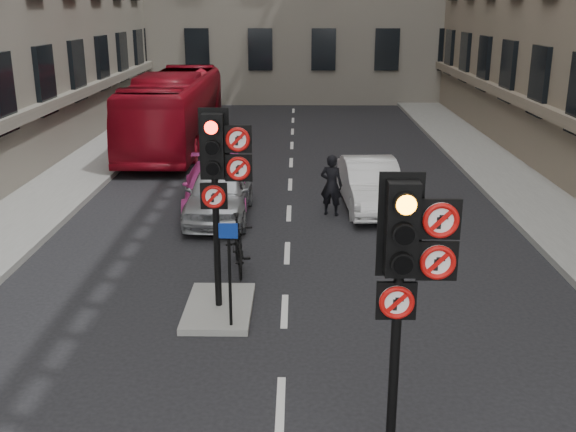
{
  "coord_description": "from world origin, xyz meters",
  "views": [
    {
      "loc": [
        0.22,
        -6.2,
        5.37
      ],
      "look_at": [
        0.1,
        2.55,
        2.6
      ],
      "focal_mm": 42.0,
      "sensor_mm": 36.0,
      "label": 1
    }
  ],
  "objects_px": {
    "signal_far": "(219,167)",
    "motorcycle": "(238,244)",
    "motorcyclist": "(331,185)",
    "car_pink": "(214,188)",
    "bus_red": "(175,110)",
    "car_silver": "(219,192)",
    "car_white": "(371,184)",
    "signal_near": "(408,259)",
    "info_sign": "(229,260)"
  },
  "relations": [
    {
      "from": "signal_near",
      "to": "motorcyclist",
      "type": "xyz_separation_m",
      "value": [
        -0.37,
        9.9,
        -1.76
      ]
    },
    {
      "from": "signal_far",
      "to": "motorcyclist",
      "type": "xyz_separation_m",
      "value": [
        2.23,
        5.9,
        -1.88
      ]
    },
    {
      "from": "signal_near",
      "to": "bus_red",
      "type": "xyz_separation_m",
      "value": [
        -5.99,
        18.57,
        -1.14
      ]
    },
    {
      "from": "signal_near",
      "to": "bus_red",
      "type": "height_order",
      "value": "signal_near"
    },
    {
      "from": "bus_red",
      "to": "motorcyclist",
      "type": "relative_size",
      "value": 6.33
    },
    {
      "from": "car_pink",
      "to": "motorcycle",
      "type": "xyz_separation_m",
      "value": [
        1.01,
        -4.4,
        -0.02
      ]
    },
    {
      "from": "signal_far",
      "to": "bus_red",
      "type": "distance_m",
      "value": 15.01
    },
    {
      "from": "signal_near",
      "to": "info_sign",
      "type": "bearing_deg",
      "value": 126.78
    },
    {
      "from": "signal_far",
      "to": "car_pink",
      "type": "xyz_separation_m",
      "value": [
        -0.91,
        6.43,
        -2.11
      ]
    },
    {
      "from": "bus_red",
      "to": "info_sign",
      "type": "bearing_deg",
      "value": -76.74
    },
    {
      "from": "motorcyclist",
      "to": "info_sign",
      "type": "distance_m",
      "value": 7.02
    },
    {
      "from": "car_silver",
      "to": "signal_far",
      "type": "bearing_deg",
      "value": -83.08
    },
    {
      "from": "signal_far",
      "to": "motorcycle",
      "type": "distance_m",
      "value": 2.95
    },
    {
      "from": "signal_far",
      "to": "info_sign",
      "type": "distance_m",
      "value": 1.62
    },
    {
      "from": "motorcyclist",
      "to": "info_sign",
      "type": "relative_size",
      "value": 0.89
    },
    {
      "from": "signal_near",
      "to": "motorcyclist",
      "type": "relative_size",
      "value": 2.18
    },
    {
      "from": "signal_near",
      "to": "car_white",
      "type": "distance_m",
      "value": 10.75
    },
    {
      "from": "car_pink",
      "to": "motorcyclist",
      "type": "relative_size",
      "value": 2.49
    },
    {
      "from": "car_white",
      "to": "motorcycle",
      "type": "distance_m",
      "value": 5.56
    },
    {
      "from": "signal_near",
      "to": "signal_far",
      "type": "relative_size",
      "value": 1.0
    },
    {
      "from": "car_silver",
      "to": "motorcyclist",
      "type": "height_order",
      "value": "motorcyclist"
    },
    {
      "from": "car_silver",
      "to": "bus_red",
      "type": "xyz_separation_m",
      "value": [
        -2.69,
        8.92,
        0.77
      ]
    },
    {
      "from": "signal_far",
      "to": "car_white",
      "type": "distance_m",
      "value": 7.63
    },
    {
      "from": "signal_near",
      "to": "car_white",
      "type": "bearing_deg",
      "value": 86.02
    },
    {
      "from": "signal_near",
      "to": "bus_red",
      "type": "bearing_deg",
      "value": 107.87
    },
    {
      "from": "motorcyclist",
      "to": "signal_near",
      "type": "bearing_deg",
      "value": 111.55
    },
    {
      "from": "signal_near",
      "to": "car_pink",
      "type": "relative_size",
      "value": 0.88
    },
    {
      "from": "signal_near",
      "to": "car_pink",
      "type": "distance_m",
      "value": 11.18
    },
    {
      "from": "bus_red",
      "to": "signal_far",
      "type": "bearing_deg",
      "value": -76.83
    },
    {
      "from": "motorcyclist",
      "to": "bus_red",
      "type": "bearing_deg",
      "value": -37.65
    },
    {
      "from": "signal_near",
      "to": "motorcyclist",
      "type": "bearing_deg",
      "value": 92.14
    },
    {
      "from": "signal_near",
      "to": "motorcycle",
      "type": "bearing_deg",
      "value": 112.52
    },
    {
      "from": "car_white",
      "to": "bus_red",
      "type": "height_order",
      "value": "bus_red"
    },
    {
      "from": "signal_far",
      "to": "motorcyclist",
      "type": "height_order",
      "value": "signal_far"
    },
    {
      "from": "signal_near",
      "to": "signal_far",
      "type": "xyz_separation_m",
      "value": [
        -2.6,
        4.0,
        0.12
      ]
    },
    {
      "from": "car_white",
      "to": "motorcycle",
      "type": "bearing_deg",
      "value": -128.85
    },
    {
      "from": "car_white",
      "to": "motorcyclist",
      "type": "xyz_separation_m",
      "value": [
        -1.1,
        -0.65,
        0.15
      ]
    },
    {
      "from": "car_silver",
      "to": "car_pink",
      "type": "relative_size",
      "value": 0.97
    },
    {
      "from": "motorcyclist",
      "to": "car_pink",
      "type": "bearing_deg",
      "value": 9.9
    },
    {
      "from": "motorcycle",
      "to": "signal_far",
      "type": "bearing_deg",
      "value": -101.32
    },
    {
      "from": "car_silver",
      "to": "car_pink",
      "type": "bearing_deg",
      "value": 105.39
    },
    {
      "from": "car_pink",
      "to": "motorcyclist",
      "type": "xyz_separation_m",
      "value": [
        3.14,
        -0.53,
        0.23
      ]
    },
    {
      "from": "signal_far",
      "to": "car_silver",
      "type": "relative_size",
      "value": 0.9
    },
    {
      "from": "car_pink",
      "to": "motorcycle",
      "type": "height_order",
      "value": "car_pink"
    },
    {
      "from": "signal_far",
      "to": "info_sign",
      "type": "height_order",
      "value": "signal_far"
    },
    {
      "from": "signal_near",
      "to": "info_sign",
      "type": "height_order",
      "value": "signal_near"
    },
    {
      "from": "car_silver",
      "to": "car_white",
      "type": "distance_m",
      "value": 4.13
    },
    {
      "from": "car_pink",
      "to": "bus_red",
      "type": "relative_size",
      "value": 0.39
    },
    {
      "from": "bus_red",
      "to": "motorcycle",
      "type": "xyz_separation_m",
      "value": [
        3.49,
        -12.54,
        -0.88
      ]
    },
    {
      "from": "car_white",
      "to": "motorcycle",
      "type": "xyz_separation_m",
      "value": [
        -3.23,
        -4.52,
        -0.1
      ]
    }
  ]
}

